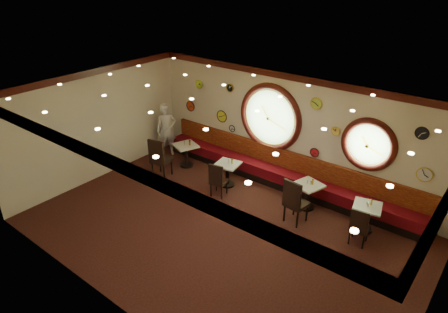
% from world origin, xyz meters
% --- Properties ---
extents(floor, '(9.00, 6.00, 0.00)m').
position_xyz_m(floor, '(0.00, 0.00, 0.00)').
color(floor, black).
rests_on(floor, ground).
extents(ceiling, '(9.00, 6.00, 0.02)m').
position_xyz_m(ceiling, '(0.00, 0.00, 3.20)').
color(ceiling, '#B78233').
rests_on(ceiling, wall_back).
extents(wall_back, '(9.00, 0.02, 3.20)m').
position_xyz_m(wall_back, '(0.00, 3.00, 1.60)').
color(wall_back, '#ECE1C6').
rests_on(wall_back, floor).
extents(wall_front, '(9.00, 0.02, 3.20)m').
position_xyz_m(wall_front, '(0.00, -3.00, 1.60)').
color(wall_front, '#ECE1C6').
rests_on(wall_front, floor).
extents(wall_left, '(0.02, 6.00, 3.20)m').
position_xyz_m(wall_left, '(-4.50, 0.00, 1.60)').
color(wall_left, '#ECE1C6').
rests_on(wall_left, floor).
extents(wall_right, '(0.02, 6.00, 3.20)m').
position_xyz_m(wall_right, '(4.50, 0.00, 1.60)').
color(wall_right, '#ECE1C6').
rests_on(wall_right, floor).
extents(molding_back, '(9.00, 0.10, 0.18)m').
position_xyz_m(molding_back, '(0.00, 2.95, 3.11)').
color(molding_back, '#3C0F0B').
rests_on(molding_back, wall_back).
extents(molding_front, '(9.00, 0.10, 0.18)m').
position_xyz_m(molding_front, '(0.00, -2.95, 3.11)').
color(molding_front, '#3C0F0B').
rests_on(molding_front, wall_back).
extents(molding_left, '(0.10, 6.00, 0.18)m').
position_xyz_m(molding_left, '(-4.45, 0.00, 3.11)').
color(molding_left, '#3C0F0B').
rests_on(molding_left, wall_back).
extents(banquette_base, '(8.00, 0.55, 0.20)m').
position_xyz_m(banquette_base, '(0.00, 2.72, 0.10)').
color(banquette_base, black).
rests_on(banquette_base, floor).
extents(banquette_seat, '(8.00, 0.55, 0.30)m').
position_xyz_m(banquette_seat, '(0.00, 2.72, 0.35)').
color(banquette_seat, '#570711').
rests_on(banquette_seat, banquette_base).
extents(banquette_back, '(8.00, 0.10, 0.55)m').
position_xyz_m(banquette_back, '(0.00, 2.94, 0.75)').
color(banquette_back, '#61070C').
rests_on(banquette_back, wall_back).
extents(porthole_left_glass, '(1.66, 0.02, 1.66)m').
position_xyz_m(porthole_left_glass, '(-0.60, 3.00, 1.85)').
color(porthole_left_glass, '#9AD07C').
rests_on(porthole_left_glass, wall_back).
extents(porthole_left_frame, '(1.98, 0.18, 1.98)m').
position_xyz_m(porthole_left_frame, '(-0.60, 2.98, 1.85)').
color(porthole_left_frame, '#3C0F0B').
rests_on(porthole_left_frame, wall_back).
extents(porthole_left_ring, '(1.61, 0.03, 1.61)m').
position_xyz_m(porthole_left_ring, '(-0.60, 2.95, 1.85)').
color(porthole_left_ring, gold).
rests_on(porthole_left_ring, wall_back).
extents(porthole_right_glass, '(1.10, 0.02, 1.10)m').
position_xyz_m(porthole_right_glass, '(2.20, 3.00, 1.80)').
color(porthole_right_glass, '#9AD07C').
rests_on(porthole_right_glass, wall_back).
extents(porthole_right_frame, '(1.38, 0.18, 1.38)m').
position_xyz_m(porthole_right_frame, '(2.20, 2.98, 1.80)').
color(porthole_right_frame, '#3C0F0B').
rests_on(porthole_right_frame, wall_back).
extents(porthole_right_ring, '(1.09, 0.03, 1.09)m').
position_xyz_m(porthole_right_ring, '(2.20, 2.95, 1.80)').
color(porthole_right_ring, gold).
rests_on(porthole_right_ring, wall_back).
extents(wall_clock_0, '(0.22, 0.03, 0.22)m').
position_xyz_m(wall_clock_0, '(1.35, 2.96, 1.95)').
color(wall_clock_0, '#F3CC51').
rests_on(wall_clock_0, wall_back).
extents(wall_clock_1, '(0.24, 0.03, 0.24)m').
position_xyz_m(wall_clock_1, '(-2.00, 2.96, 2.45)').
color(wall_clock_1, black).
rests_on(wall_clock_1, wall_back).
extents(wall_clock_2, '(0.36, 0.03, 0.36)m').
position_xyz_m(wall_clock_2, '(-2.30, 2.96, 1.50)').
color(wall_clock_2, yellow).
rests_on(wall_clock_2, wall_back).
extents(wall_clock_3, '(0.26, 0.03, 0.26)m').
position_xyz_m(wall_clock_3, '(-3.20, 2.96, 2.35)').
color(wall_clock_3, '#9AD42A').
rests_on(wall_clock_3, wall_back).
extents(wall_clock_4, '(0.24, 0.03, 0.24)m').
position_xyz_m(wall_clock_4, '(0.85, 2.96, 1.20)').
color(wall_clock_4, red).
rests_on(wall_clock_4, wall_back).
extents(wall_clock_5, '(0.20, 0.03, 0.20)m').
position_xyz_m(wall_clock_5, '(-1.90, 2.96, 1.20)').
color(wall_clock_5, silver).
rests_on(wall_clock_5, wall_back).
extents(wall_clock_6, '(0.28, 0.03, 0.28)m').
position_xyz_m(wall_clock_6, '(3.30, 2.96, 2.40)').
color(wall_clock_6, black).
rests_on(wall_clock_6, wall_back).
extents(wall_clock_7, '(0.30, 0.03, 0.30)m').
position_xyz_m(wall_clock_7, '(0.75, 2.96, 2.55)').
color(wall_clock_7, '#B6DA44').
rests_on(wall_clock_7, wall_back).
extents(wall_clock_8, '(0.32, 0.03, 0.32)m').
position_xyz_m(wall_clock_8, '(-3.60, 2.96, 1.55)').
color(wall_clock_8, red).
rests_on(wall_clock_8, wall_back).
extents(wall_clock_9, '(0.34, 0.03, 0.34)m').
position_xyz_m(wall_clock_9, '(3.55, 2.96, 1.45)').
color(wall_clock_9, silver).
rests_on(wall_clock_9, wall_back).
extents(table_a, '(0.85, 0.85, 0.72)m').
position_xyz_m(table_a, '(-2.93, 1.96, 0.45)').
color(table_a, black).
rests_on(table_a, floor).
extents(table_b, '(0.73, 0.73, 0.70)m').
position_xyz_m(table_b, '(-1.18, 1.79, 0.44)').
color(table_b, black).
rests_on(table_b, floor).
extents(table_c, '(0.80, 0.80, 0.71)m').
position_xyz_m(table_c, '(1.14, 2.14, 0.45)').
color(table_c, black).
rests_on(table_c, floor).
extents(table_d, '(0.75, 0.75, 0.69)m').
position_xyz_m(table_d, '(2.68, 2.12, 0.43)').
color(table_d, black).
rests_on(table_d, floor).
extents(chair_a, '(0.61, 0.61, 0.76)m').
position_xyz_m(chair_a, '(-3.03, 0.93, 0.70)').
color(chair_a, black).
rests_on(chair_a, floor).
extents(chair_b, '(0.49, 0.49, 0.61)m').
position_xyz_m(chair_b, '(-1.03, 1.16, 0.56)').
color(chair_b, black).
rests_on(chair_b, floor).
extents(chair_c, '(0.56, 0.56, 0.74)m').
position_xyz_m(chair_c, '(1.19, 1.34, 0.68)').
color(chair_c, black).
rests_on(chair_c, floor).
extents(chair_d, '(0.43, 0.43, 0.59)m').
position_xyz_m(chair_d, '(2.75, 1.49, 0.54)').
color(chair_d, black).
rests_on(chair_d, floor).
extents(condiment_a_salt, '(0.03, 0.03, 0.09)m').
position_xyz_m(condiment_a_salt, '(-3.05, 2.04, 0.76)').
color(condiment_a_salt, silver).
rests_on(condiment_a_salt, table_a).
extents(condiment_b_salt, '(0.04, 0.04, 0.11)m').
position_xyz_m(condiment_b_salt, '(-1.20, 1.86, 0.75)').
color(condiment_b_salt, silver).
rests_on(condiment_b_salt, table_b).
extents(condiment_c_salt, '(0.03, 0.03, 0.09)m').
position_xyz_m(condiment_c_salt, '(1.11, 2.14, 0.75)').
color(condiment_c_salt, silver).
rests_on(condiment_c_salt, table_c).
extents(condiment_d_salt, '(0.03, 0.03, 0.09)m').
position_xyz_m(condiment_d_salt, '(2.64, 2.16, 0.73)').
color(condiment_d_salt, silver).
rests_on(condiment_d_salt, table_d).
extents(condiment_a_pepper, '(0.04, 0.04, 0.10)m').
position_xyz_m(condiment_a_pepper, '(-2.96, 1.94, 0.77)').
color(condiment_a_pepper, silver).
rests_on(condiment_a_pepper, table_a).
extents(condiment_b_pepper, '(0.04, 0.04, 0.11)m').
position_xyz_m(condiment_b_pepper, '(-1.14, 1.79, 0.75)').
color(condiment_b_pepper, silver).
rests_on(condiment_b_pepper, table_b).
extents(condiment_c_pepper, '(0.03, 0.03, 0.09)m').
position_xyz_m(condiment_c_pepper, '(1.20, 2.16, 0.75)').
color(condiment_c_pepper, '#B7B7BC').
rests_on(condiment_c_pepper, table_c).
extents(condiment_d_pepper, '(0.04, 0.04, 0.10)m').
position_xyz_m(condiment_d_pepper, '(2.69, 2.09, 0.74)').
color(condiment_d_pepper, '#B9BABE').
rests_on(condiment_d_pepper, table_d).
extents(condiment_a_bottle, '(0.05, 0.05, 0.17)m').
position_xyz_m(condiment_a_bottle, '(-2.82, 2.02, 0.81)').
color(condiment_a_bottle, '#C67F2E').
rests_on(condiment_a_bottle, table_a).
extents(condiment_b_bottle, '(0.05, 0.05, 0.16)m').
position_xyz_m(condiment_b_bottle, '(-1.08, 1.86, 0.78)').
color(condiment_b_bottle, gold).
rests_on(condiment_b_bottle, table_b).
extents(condiment_c_bottle, '(0.05, 0.05, 0.14)m').
position_xyz_m(condiment_c_bottle, '(1.23, 2.19, 0.78)').
color(condiment_c_bottle, gold).
rests_on(condiment_c_bottle, table_c).
extents(condiment_d_bottle, '(0.04, 0.04, 0.14)m').
position_xyz_m(condiment_d_bottle, '(2.72, 2.21, 0.76)').
color(condiment_d_bottle, gold).
rests_on(condiment_d_bottle, table_d).
extents(waiter, '(0.70, 0.75, 1.72)m').
position_xyz_m(waiter, '(-4.00, 2.20, 0.86)').
color(waiter, silver).
rests_on(waiter, floor).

